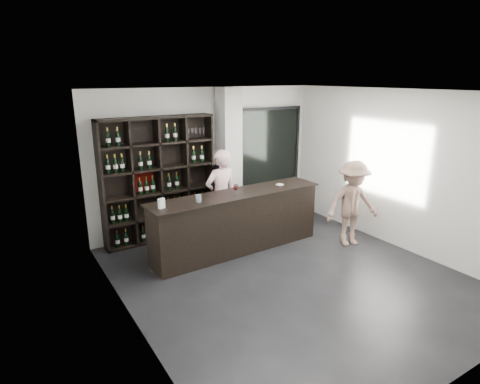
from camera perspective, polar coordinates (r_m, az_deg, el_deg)
floor at (r=6.67m, az=6.90°, el=-11.81°), size 5.00×5.50×0.01m
wine_shelf at (r=7.81m, az=-11.44°, el=1.70°), size 2.20×0.35×2.40m
structural_column at (r=8.29m, az=-1.55°, el=4.64°), size 0.40×0.40×2.90m
glass_panel at (r=9.13m, az=4.28°, el=5.35°), size 1.60×0.08×2.10m
tasting_counter at (r=7.32m, az=-0.39°, el=-4.28°), size 3.34×0.69×1.10m
taster_pink at (r=7.64m, az=-2.70°, el=-0.62°), size 0.68×0.46×1.80m
taster_black at (r=8.00m, az=-3.19°, el=-1.13°), size 0.86×0.76×1.46m
customer at (r=7.78m, az=15.67°, el=-1.60°), size 1.17×0.86×1.63m
wine_glass at (r=7.00m, az=-0.60°, el=0.44°), size 0.10×0.10×0.22m
spit_cup at (r=6.66m, az=-5.92°, el=-0.91°), size 0.12×0.12×0.12m
napkin_stack at (r=7.71m, az=5.66°, el=1.07°), size 0.13×0.13×0.02m
card_stand at (r=6.43m, az=-11.12°, el=-1.61°), size 0.12×0.09×0.16m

